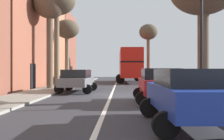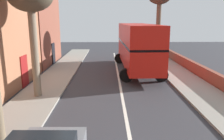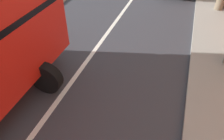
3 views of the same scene
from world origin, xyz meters
name	(u,v)px [view 1 (image 1 of 3)]	position (x,y,z in m)	size (l,w,h in m)	color
ground_plane	(111,95)	(0.00, 0.00, 0.00)	(84.00, 84.00, 0.00)	#333338
road_centre_line	(111,95)	(0.00, 0.00, 0.00)	(0.16, 54.00, 0.01)	silver
sidewalk_left	(36,94)	(-4.90, 0.00, 0.06)	(2.60, 60.00, 0.12)	gray
sidewalk_right	(189,94)	(4.90, 0.00, 0.06)	(2.60, 60.00, 0.12)	gray
boundary_wall_right	(213,88)	(6.45, 0.00, 0.48)	(0.36, 54.00, 0.95)	brown
double_decker_bus	(130,64)	(1.70, 16.40, 2.35)	(3.71, 10.41, 4.06)	red
parked_car_grey_left_0	(77,79)	(-2.50, 1.71, 0.92)	(2.59, 4.64, 1.61)	slate
parked_car_red_right_2	(159,83)	(2.50, -3.90, 0.95)	(2.48, 4.11, 1.66)	#AD1919
parked_car_blue_right_4	(187,93)	(2.50, -9.24, 0.93)	(2.47, 4.51, 1.62)	#1E389E
street_tree_left_0	(67,31)	(-4.91, 9.70, 5.55)	(2.47, 2.47, 6.62)	#7A6B56
street_tree_right_3	(148,34)	(4.54, 21.11, 6.77)	(2.66, 2.66, 8.12)	brown
street_tree_left_4	(50,7)	(-5.22, 4.42, 6.77)	(2.66, 2.66, 8.21)	brown
street_tree_left_6	(57,3)	(-4.73, 4.75, 7.16)	(3.10, 3.10, 8.41)	brown
lamppost_right	(201,22)	(4.30, -4.61, 3.81)	(0.32, 0.32, 6.31)	black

